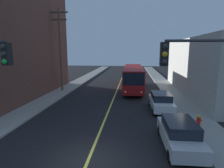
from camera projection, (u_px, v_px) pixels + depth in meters
The scene contains 10 objects.
ground_plane at pixel (87, 163), 9.13m from camera, with size 120.00×120.00×0.00m, color black.
sidewalk_left at pixel (44, 102), 19.70m from camera, with size 2.50×90.00×0.15m, color gray.
sidewalk_right at pixel (184, 106), 18.10m from camera, with size 2.50×90.00×0.15m, color gray.
lane_stripe_center at pixel (116, 94), 23.80m from camera, with size 0.16×60.00×0.01m, color #D8CC4C.
city_bus at pixel (133, 77), 26.37m from camera, with size 2.68×12.18×3.20m.
parked_car_silver at pixel (179, 134), 10.40m from camera, with size 1.90×4.44×1.62m.
parked_car_white at pixel (161, 101), 17.09m from camera, with size 1.88×4.43×1.62m.
utility_pole_mid at pixel (60, 46), 24.36m from camera, with size 2.40×0.28×10.75m.
traffic_signal_right_corner at pixel (211, 78), 7.75m from camera, with size 3.75×0.48×6.00m.
fire_hydrant at pixel (199, 121), 13.05m from camera, with size 0.44×0.26×0.84m.
Camera 1 is at (2.14, -8.11, 5.44)m, focal length 29.66 mm.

